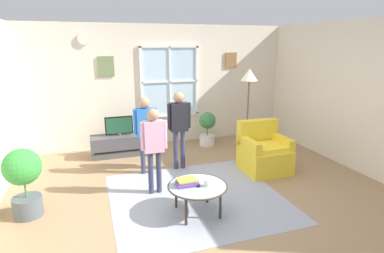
{
  "coord_description": "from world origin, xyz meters",
  "views": [
    {
      "loc": [
        -1.55,
        -4.09,
        2.2
      ],
      "look_at": [
        -0.05,
        0.41,
        0.94
      ],
      "focal_mm": 29.34,
      "sensor_mm": 36.0,
      "label": 1
    }
  ],
  "objects": [
    {
      "name": "ground_plane",
      "position": [
        0.0,
        0.0,
        -0.01
      ],
      "size": [
        6.34,
        5.9,
        0.02
      ],
      "primitive_type": "cube",
      "color": "#9E7A56"
    },
    {
      "name": "back_wall",
      "position": [
        0.0,
        2.71,
        1.31
      ],
      "size": [
        5.74,
        0.17,
        2.61
      ],
      "color": "beige",
      "rests_on": "ground_plane"
    },
    {
      "name": "side_wall_right",
      "position": [
        2.93,
        0.0,
        1.3
      ],
      "size": [
        0.12,
        5.3,
        2.61
      ],
      "color": "beige",
      "rests_on": "ground_plane"
    },
    {
      "name": "area_rug",
      "position": [
        -0.16,
        -0.11,
        0.0
      ],
      "size": [
        2.46,
        2.37,
        0.01
      ],
      "primitive_type": "cube",
      "color": "#999EAD",
      "rests_on": "ground_plane"
    },
    {
      "name": "tv_stand",
      "position": [
        -1.02,
        2.11,
        0.21
      ],
      "size": [
        1.15,
        0.44,
        0.41
      ],
      "color": "#4C4C51",
      "rests_on": "ground_plane"
    },
    {
      "name": "television",
      "position": [
        -1.02,
        2.11,
        0.62
      ],
      "size": [
        0.54,
        0.08,
        0.39
      ],
      "color": "#4C4C4C",
      "rests_on": "tv_stand"
    },
    {
      "name": "armchair",
      "position": [
        1.32,
        0.49,
        0.33
      ],
      "size": [
        0.76,
        0.74,
        0.87
      ],
      "color": "yellow",
      "rests_on": "ground_plane"
    },
    {
      "name": "coffee_table",
      "position": [
        -0.29,
        -0.53,
        0.38
      ],
      "size": [
        0.8,
        0.8,
        0.41
      ],
      "color": "#99B2B7",
      "rests_on": "ground_plane"
    },
    {
      "name": "book_stack",
      "position": [
        -0.42,
        -0.48,
        0.45
      ],
      "size": [
        0.28,
        0.18,
        0.09
      ],
      "color": "#524391",
      "rests_on": "coffee_table"
    },
    {
      "name": "cup",
      "position": [
        -0.17,
        -0.59,
        0.45
      ],
      "size": [
        0.09,
        0.09,
        0.09
      ],
      "primitive_type": "cylinder",
      "color": "white",
      "rests_on": "coffee_table"
    },
    {
      "name": "remote_near_books",
      "position": [
        -0.28,
        -0.53,
        0.41
      ],
      "size": [
        0.06,
        0.14,
        0.02
      ],
      "primitive_type": "cube",
      "rotation": [
        0.0,
        0.0,
        -0.15
      ],
      "color": "black",
      "rests_on": "coffee_table"
    },
    {
      "name": "person_black_shirt",
      "position": [
        -0.08,
        1.04,
        0.88
      ],
      "size": [
        0.42,
        0.19,
        1.4
      ],
      "color": "#333851",
      "rests_on": "ground_plane"
    },
    {
      "name": "person_blue_shirt",
      "position": [
        -0.68,
        1.02,
        0.84
      ],
      "size": [
        0.4,
        0.18,
        1.34
      ],
      "color": "#333851",
      "rests_on": "ground_plane"
    },
    {
      "name": "person_pink_shirt",
      "position": [
        -0.7,
        0.23,
        0.82
      ],
      "size": [
        0.39,
        0.18,
        1.3
      ],
      "color": "#333851",
      "rests_on": "ground_plane"
    },
    {
      "name": "potted_plant_by_window",
      "position": [
        0.88,
        2.14,
        0.41
      ],
      "size": [
        0.37,
        0.37,
        0.75
      ],
      "color": "silver",
      "rests_on": "ground_plane"
    },
    {
      "name": "potted_plant_corner",
      "position": [
        -2.42,
        0.11,
        0.55
      ],
      "size": [
        0.47,
        0.47,
        0.92
      ],
      "color": "#4C565B",
      "rests_on": "ground_plane"
    },
    {
      "name": "floor_lamp",
      "position": [
        1.38,
        1.26,
        1.46
      ],
      "size": [
        0.32,
        0.32,
        1.74
      ],
      "color": "black",
      "rests_on": "ground_plane"
    }
  ]
}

